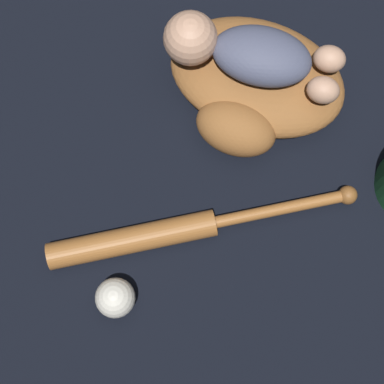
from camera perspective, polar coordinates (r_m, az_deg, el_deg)
The scene contains 5 objects.
ground_plane at distance 1.30m, azimuth 5.65°, elevation 11.54°, with size 6.00×6.00×0.00m, color black.
baseball_glove at distance 1.23m, azimuth 5.36°, elevation 9.47°, with size 0.39×0.34×0.09m.
baby_figure at distance 1.16m, azimuth 4.62°, elevation 12.29°, with size 0.33×0.16×0.10m.
baseball_bat at distance 1.16m, azimuth -2.57°, elevation -3.67°, with size 0.56×0.18×0.05m.
baseball at distance 1.14m, azimuth -6.84°, elevation -9.32°, with size 0.07×0.07×0.07m.
Camera 1 is at (0.10, 0.57, 1.16)m, focal length 60.00 mm.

